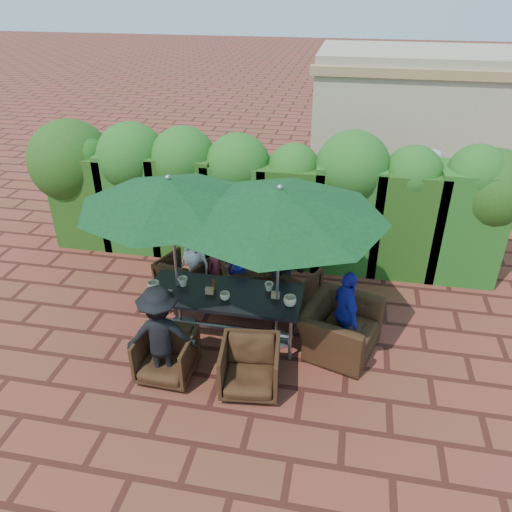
% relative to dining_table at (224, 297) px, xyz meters
% --- Properties ---
extents(ground, '(80.00, 80.00, 0.00)m').
position_rel_dining_table_xyz_m(ground, '(0.15, 0.20, -0.67)').
color(ground, maroon).
rests_on(ground, ground).
extents(dining_table, '(2.25, 0.90, 0.75)m').
position_rel_dining_table_xyz_m(dining_table, '(0.00, 0.00, 0.00)').
color(dining_table, black).
rests_on(dining_table, ground).
extents(umbrella_left, '(2.50, 2.50, 2.46)m').
position_rel_dining_table_xyz_m(umbrella_left, '(-0.72, 0.07, 1.54)').
color(umbrella_left, gray).
rests_on(umbrella_left, ground).
extents(umbrella_right, '(2.84, 2.84, 2.46)m').
position_rel_dining_table_xyz_m(umbrella_right, '(0.77, 0.01, 1.54)').
color(umbrella_right, gray).
rests_on(umbrella_right, ground).
extents(chair_far_left, '(0.90, 0.87, 0.73)m').
position_rel_dining_table_xyz_m(chair_far_left, '(-0.95, 0.95, -0.31)').
color(chair_far_left, black).
rests_on(chair_far_left, ground).
extents(chair_far_mid, '(0.90, 0.88, 0.73)m').
position_rel_dining_table_xyz_m(chair_far_mid, '(0.08, 0.97, -0.31)').
color(chair_far_mid, black).
rests_on(chair_far_mid, ground).
extents(chair_far_right, '(0.92, 0.90, 0.73)m').
position_rel_dining_table_xyz_m(chair_far_right, '(0.89, 1.01, -0.31)').
color(chair_far_right, black).
rests_on(chair_far_right, ground).
extents(chair_near_left, '(0.73, 0.69, 0.73)m').
position_rel_dining_table_xyz_m(chair_near_left, '(-0.55, -0.99, -0.31)').
color(chair_near_left, black).
rests_on(chair_near_left, ground).
extents(chair_near_right, '(0.81, 0.77, 0.76)m').
position_rel_dining_table_xyz_m(chair_near_right, '(0.59, -1.01, -0.29)').
color(chair_near_right, black).
rests_on(chair_near_right, ground).
extents(chair_end_right, '(1.01, 1.26, 0.96)m').
position_rel_dining_table_xyz_m(chair_end_right, '(1.68, 0.01, -0.20)').
color(chair_end_right, black).
rests_on(chair_end_right, ground).
extents(adult_far_left, '(0.63, 0.48, 1.14)m').
position_rel_dining_table_xyz_m(adult_far_left, '(-0.76, 1.03, -0.11)').
color(adult_far_left, white).
rests_on(adult_far_left, ground).
extents(adult_far_mid, '(0.55, 0.51, 1.22)m').
position_rel_dining_table_xyz_m(adult_far_mid, '(0.03, 0.88, -0.06)').
color(adult_far_mid, '#1E23A3').
rests_on(adult_far_mid, ground).
extents(adult_far_right, '(0.70, 0.57, 1.27)m').
position_rel_dining_table_xyz_m(adult_far_right, '(0.77, 0.86, -0.04)').
color(adult_far_right, black).
rests_on(adult_far_right, ground).
extents(adult_near_left, '(0.98, 0.63, 1.42)m').
position_rel_dining_table_xyz_m(adult_near_left, '(-0.57, -1.04, 0.03)').
color(adult_near_left, black).
rests_on(adult_near_left, ground).
extents(adult_end_right, '(0.63, 0.83, 1.27)m').
position_rel_dining_table_xyz_m(adult_end_right, '(1.74, 0.02, -0.04)').
color(adult_end_right, '#1E23A3').
rests_on(adult_end_right, ground).
extents(child_left, '(0.38, 0.35, 0.86)m').
position_rel_dining_table_xyz_m(child_left, '(-0.42, 1.13, -0.24)').
color(child_left, '#D04967').
rests_on(child_left, ground).
extents(child_right, '(0.33, 0.29, 0.77)m').
position_rel_dining_table_xyz_m(child_right, '(0.55, 1.05, -0.29)').
color(child_right, '#9253B4').
rests_on(child_right, ground).
extents(pedestrian_a, '(1.55, 0.63, 1.63)m').
position_rel_dining_table_xyz_m(pedestrian_a, '(1.57, 4.31, 0.14)').
color(pedestrian_a, green).
rests_on(pedestrian_a, ground).
extents(pedestrian_b, '(0.94, 0.80, 1.67)m').
position_rel_dining_table_xyz_m(pedestrian_b, '(2.81, 4.56, 0.16)').
color(pedestrian_b, '#D04967').
rests_on(pedestrian_b, ground).
extents(pedestrian_c, '(1.14, 0.79, 1.62)m').
position_rel_dining_table_xyz_m(pedestrian_c, '(3.24, 4.63, 0.14)').
color(pedestrian_c, '#9B9AA2').
rests_on(pedestrian_c, ground).
extents(cup_a, '(0.17, 0.17, 0.14)m').
position_rel_dining_table_xyz_m(cup_a, '(-1.01, -0.12, 0.14)').
color(cup_a, beige).
rests_on(cup_a, dining_table).
extents(cup_b, '(0.15, 0.15, 0.14)m').
position_rel_dining_table_xyz_m(cup_b, '(-0.63, 0.07, 0.14)').
color(cup_b, beige).
rests_on(cup_b, dining_table).
extents(cup_c, '(0.14, 0.14, 0.11)m').
position_rel_dining_table_xyz_m(cup_c, '(0.06, -0.16, 0.13)').
color(cup_c, beige).
rests_on(cup_c, dining_table).
extents(cup_d, '(0.13, 0.13, 0.12)m').
position_rel_dining_table_xyz_m(cup_d, '(0.62, 0.20, 0.14)').
color(cup_d, beige).
rests_on(cup_d, dining_table).
extents(cup_e, '(0.18, 0.18, 0.14)m').
position_rel_dining_table_xyz_m(cup_e, '(0.97, -0.12, 0.15)').
color(cup_e, beige).
rests_on(cup_e, dining_table).
extents(ketchup_bottle, '(0.04, 0.04, 0.17)m').
position_rel_dining_table_xyz_m(ketchup_bottle, '(-0.17, 0.05, 0.16)').
color(ketchup_bottle, '#B20C0A').
rests_on(ketchup_bottle, dining_table).
extents(sauce_bottle, '(0.04, 0.04, 0.17)m').
position_rel_dining_table_xyz_m(sauce_bottle, '(-0.15, 0.03, 0.16)').
color(sauce_bottle, '#4C230C').
rests_on(sauce_bottle, dining_table).
extents(serving_tray, '(0.35, 0.25, 0.02)m').
position_rel_dining_table_xyz_m(serving_tray, '(-0.91, -0.21, 0.08)').
color(serving_tray, olive).
rests_on(serving_tray, dining_table).
extents(number_block_left, '(0.12, 0.06, 0.10)m').
position_rel_dining_table_xyz_m(number_block_left, '(-0.19, -0.05, 0.13)').
color(number_block_left, tan).
rests_on(number_block_left, dining_table).
extents(number_block_right, '(0.12, 0.06, 0.10)m').
position_rel_dining_table_xyz_m(number_block_right, '(0.75, 0.02, 0.13)').
color(number_block_right, tan).
rests_on(number_block_right, dining_table).
extents(hedge_wall, '(9.10, 1.60, 2.50)m').
position_rel_dining_table_xyz_m(hedge_wall, '(-0.05, 2.52, 0.68)').
color(hedge_wall, '#13390F').
rests_on(hedge_wall, ground).
extents(building, '(6.20, 3.08, 3.20)m').
position_rel_dining_table_xyz_m(building, '(3.65, 7.19, 0.93)').
color(building, tan).
rests_on(building, ground).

